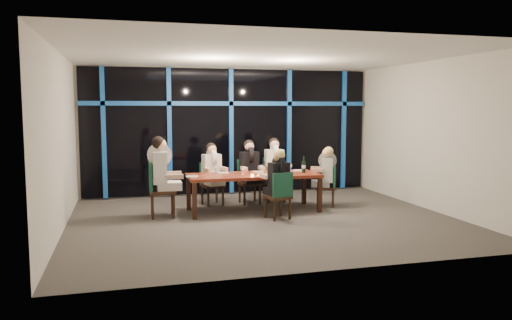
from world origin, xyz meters
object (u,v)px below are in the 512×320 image
object	(u,v)px
chair_end_left	(157,187)
diner_far_right	(275,160)
chair_far_left	(211,181)
dining_table	(253,177)
chair_end_right	(329,184)
water_pitcher	(287,168)
wine_bottle	(304,166)
chair_far_right	(274,177)
diner_far_left	(212,165)
diner_near_mid	(278,174)
diner_far_mid	(250,162)
diner_end_right	(326,168)
chair_far_mid	(249,179)
chair_near_mid	(280,193)
diner_end_left	(162,165)

from	to	relation	value
chair_end_left	diner_far_right	world-z (taller)	diner_far_right
chair_far_left	dining_table	bearing A→B (deg)	-65.34
chair_end_left	diner_far_right	xyz separation A→B (m)	(2.60, 0.96, 0.33)
chair_end_right	water_pitcher	xyz separation A→B (m)	(-0.98, -0.14, 0.38)
wine_bottle	chair_far_left	bearing A→B (deg)	150.49
chair_far_right	diner_far_left	size ratio (longest dim) A/B	1.09
chair_end_right	diner_near_mid	xyz separation A→B (m)	(-1.37, -0.81, 0.37)
diner_far_left	diner_far_mid	size ratio (longest dim) A/B	0.96
chair_far_left	diner_end_right	distance (m)	2.45
dining_table	diner_far_right	xyz separation A→B (m)	(0.71, 0.89, 0.23)
chair_far_mid	chair_end_left	bearing A→B (deg)	-158.95
dining_table	chair_far_right	xyz separation A→B (m)	(0.72, 0.97, -0.15)
chair_near_mid	diner_near_mid	distance (m)	0.36
chair_far_right	diner_end_left	bearing A→B (deg)	-154.68
chair_far_right	diner_far_left	bearing A→B (deg)	-171.54
diner_far_mid	diner_near_mid	bearing A→B (deg)	-89.12
diner_near_mid	chair_far_mid	bearing A→B (deg)	-97.96
diner_far_left	chair_end_right	bearing A→B (deg)	-32.13
diner_far_right	diner_end_left	size ratio (longest dim) A/B	0.92
chair_near_mid	diner_far_mid	bearing A→B (deg)	-97.56
diner_far_left	chair_near_mid	bearing A→B (deg)	-73.19
chair_near_mid	water_pitcher	size ratio (longest dim) A/B	4.08
diner_far_mid	water_pitcher	world-z (taller)	diner_far_mid
diner_far_right	diner_near_mid	size ratio (longest dim) A/B	1.08
chair_far_mid	diner_end_right	world-z (taller)	diner_end_right
chair_far_mid	chair_near_mid	size ratio (longest dim) A/B	1.06
chair_end_left	chair_near_mid	size ratio (longest dim) A/B	1.18
diner_near_mid	diner_end_right	bearing A→B (deg)	-160.42
diner_end_right	chair_far_right	bearing A→B (deg)	-115.77
chair_far_mid	diner_end_right	xyz separation A→B (m)	(1.45, -0.83, 0.30)
diner_far_right	diner_end_left	bearing A→B (deg)	-156.24
dining_table	diner_near_mid	distance (m)	0.84
chair_far_left	diner_far_left	xyz separation A→B (m)	(0.02, -0.07, 0.36)
chair_far_right	wine_bottle	xyz separation A→B (m)	(0.32, -1.04, 0.35)
diner_near_mid	water_pitcher	xyz separation A→B (m)	(0.39, 0.67, 0.01)
chair_end_right	diner_near_mid	size ratio (longest dim) A/B	0.99
chair_end_right	diner_far_left	size ratio (longest dim) A/B	0.98
chair_far_left	chair_end_left	size ratio (longest dim) A/B	0.87
wine_bottle	water_pitcher	world-z (taller)	wine_bottle
diner_end_left	wine_bottle	world-z (taller)	diner_end_left
diner_far_right	water_pitcher	world-z (taller)	diner_far_right
chair_far_left	wine_bottle	world-z (taller)	wine_bottle
diner_far_mid	diner_end_left	distance (m)	2.11
diner_far_left	chair_far_left	bearing A→B (deg)	90.00
diner_end_left	diner_near_mid	bearing A→B (deg)	-107.69
chair_end_right	diner_far_right	size ratio (longest dim) A/B	0.92
dining_table	water_pitcher	xyz separation A→B (m)	(0.66, -0.11, 0.18)
diner_far_left	diner_near_mid	size ratio (longest dim) A/B	1.02
diner_far_right	water_pitcher	distance (m)	1.01
chair_far_right	diner_far_right	world-z (taller)	diner_far_right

